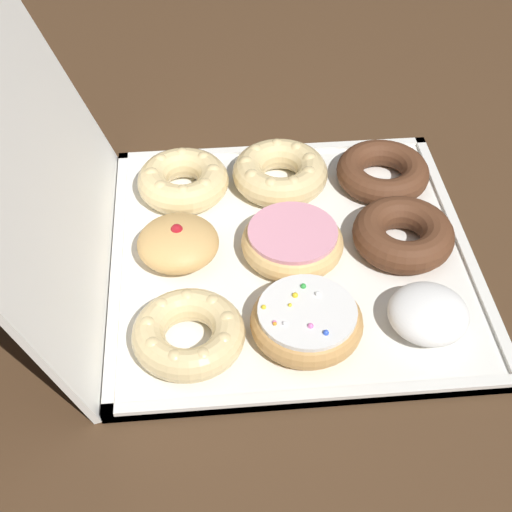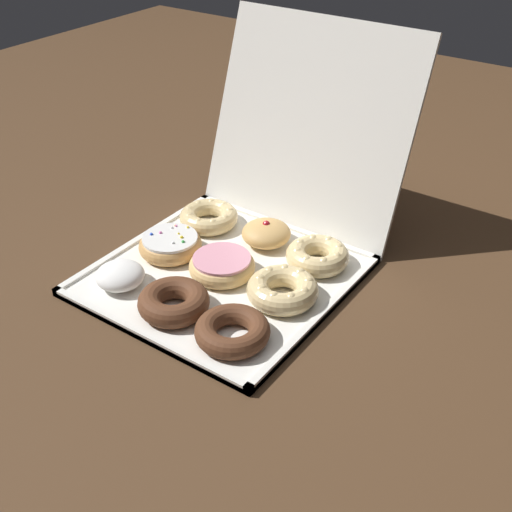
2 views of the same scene
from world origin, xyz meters
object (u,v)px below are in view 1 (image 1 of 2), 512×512
Objects in this scene: pink_frosted_donut_4 at (292,242)px; cruller_donut_5 at (279,172)px; donut_box at (292,256)px; powdered_filled_donut_0 at (428,314)px; chocolate_cake_ring_donut_2 at (383,172)px; chocolate_cake_ring_donut_1 at (403,235)px; jelly_filled_donut_7 at (178,243)px; cruller_donut_8 at (183,180)px; cruller_donut_6 at (188,333)px; sprinkle_donut_3 at (303,321)px.

pink_frosted_donut_4 is 0.13m from cruller_donut_5.
pink_frosted_donut_4 is at bearing 116.10° from donut_box.
cruller_donut_5 is at bearing 27.15° from powdered_filled_donut_0.
chocolate_cake_ring_donut_1 is at bearing 179.17° from chocolate_cake_ring_donut_2.
jelly_filled_donut_7 is (0.01, 0.26, 0.00)m from chocolate_cake_ring_donut_1.
pink_frosted_donut_4 reaches higher than donut_box.
pink_frosted_donut_4 is at bearing -135.28° from cruller_donut_8.
pink_frosted_donut_4 is 1.26× the size of jelly_filled_donut_7.
donut_box is 3.53× the size of chocolate_cake_ring_donut_2.
chocolate_cake_ring_donut_2 is 1.00× the size of pink_frosted_donut_4.
cruller_donut_6 reaches higher than donut_box.
chocolate_cake_ring_donut_2 is at bearing -90.42° from cruller_donut_8.
cruller_donut_6 is 0.13m from jelly_filled_donut_7.
powdered_filled_donut_0 and cruller_donut_5 have the same top height.
powdered_filled_donut_0 is 0.70× the size of cruller_donut_5.
pink_frosted_donut_4 is (0.12, 0.13, -0.00)m from powdered_filled_donut_0.
donut_box is at bearing -179.09° from cruller_donut_5.
jelly_filled_donut_7 is at bearing 113.76° from chocolate_cake_ring_donut_2.
donut_box is at bearing -43.92° from cruller_donut_6.
chocolate_cake_ring_donut_2 is 0.35m from cruller_donut_6.
jelly_filled_donut_7 is at bearing 87.35° from pink_frosted_donut_4.
cruller_donut_5 is at bearing -25.28° from cruller_donut_6.
cruller_donut_8 is at bearing 26.06° from sprinkle_donut_3.
powdered_filled_donut_0 is at bearing -134.29° from donut_box.
cruller_donut_5 is at bearing 0.91° from donut_box.
donut_box is 0.12m from sprinkle_donut_3.
donut_box is 4.45× the size of jelly_filled_donut_7.
cruller_donut_6 is 1.24× the size of jelly_filled_donut_7.
chocolate_cake_ring_donut_1 is 0.26m from jelly_filled_donut_7.
powdered_filled_donut_0 is at bearing 179.02° from chocolate_cake_ring_donut_2.
chocolate_cake_ring_donut_2 is 0.18m from pink_frosted_donut_4.
donut_box is at bearing 89.44° from chocolate_cake_ring_donut_1.
pink_frosted_donut_4 is 0.17m from cruller_donut_8.
donut_box is 0.18m from powdered_filled_donut_0.
jelly_filled_donut_7 reaches higher than cruller_donut_6.
cruller_donut_6 is (-0.00, 0.25, -0.00)m from powdered_filled_donut_0.
sprinkle_donut_3 is at bearing 178.17° from donut_box.
sprinkle_donut_3 is 0.24m from cruller_donut_5.
cruller_donut_6 is at bearing 93.00° from sprinkle_donut_3.
chocolate_cake_ring_donut_2 is 0.13m from cruller_donut_5.
cruller_donut_8 is (0.12, -0.01, -0.00)m from jelly_filled_donut_7.
pink_frosted_donut_4 is 0.97× the size of cruller_donut_5.
chocolate_cake_ring_donut_1 is 1.02× the size of cruller_donut_6.
chocolate_cake_ring_donut_1 is 1.00× the size of pink_frosted_donut_4.
donut_box is 0.17m from cruller_donut_8.
sprinkle_donut_3 is at bearing 131.90° from chocolate_cake_ring_donut_1.
sprinkle_donut_3 is 1.03× the size of cruller_donut_8.
jelly_filled_donut_7 is at bearing 87.57° from donut_box.
powdered_filled_donut_0 is 0.24m from chocolate_cake_ring_donut_2.
cruller_donut_6 is (-0.12, 0.12, -0.00)m from pink_frosted_donut_4.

